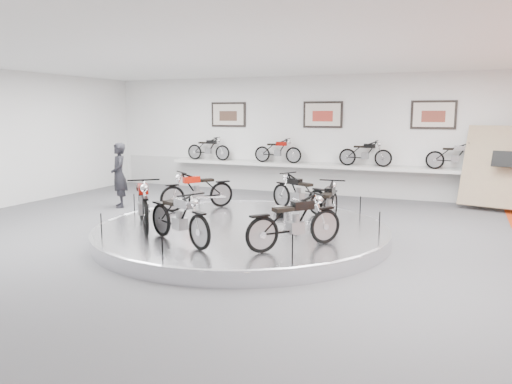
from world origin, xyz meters
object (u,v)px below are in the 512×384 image
at_px(bike_b, 299,193).
at_px(bike_f, 295,221).
at_px(bike_a, 328,204).
at_px(bike_c, 197,190).
at_px(visitor, 119,175).
at_px(shelf, 320,166).
at_px(bike_e, 179,217).
at_px(bike_d, 143,202).
at_px(display_platform, 242,232).

xyz_separation_m(bike_b, bike_f, (0.99, -3.34, 0.02)).
distance_m(bike_a, bike_c, 3.65).
bearing_deg(bike_f, visitor, 101.64).
relative_size(shelf, bike_e, 6.44).
height_order(bike_a, bike_e, bike_e).
relative_size(bike_a, bike_d, 0.88).
height_order(display_platform, bike_e, bike_e).
bearing_deg(display_platform, bike_d, -152.69).
distance_m(display_platform, visitor, 5.37).
distance_m(bike_a, bike_e, 3.31).
relative_size(bike_c, bike_e, 1.00).
xyz_separation_m(display_platform, bike_d, (-1.88, -0.97, 0.71)).
bearing_deg(bike_d, display_platform, 78.49).
bearing_deg(bike_c, visitor, -68.25).
bearing_deg(bike_c, shelf, -162.87).
xyz_separation_m(bike_f, visitor, (-6.53, 3.40, 0.15)).
distance_m(bike_d, visitor, 4.29).
bearing_deg(bike_a, shelf, 13.78).
distance_m(bike_c, bike_d, 2.26).
xyz_separation_m(bike_a, bike_b, (-1.11, 1.41, -0.01)).
bearing_deg(bike_a, bike_d, 110.20).
bearing_deg(visitor, bike_b, 45.82).
bearing_deg(display_platform, bike_b, 71.86).
relative_size(bike_b, bike_c, 0.95).
height_order(bike_b, bike_f, bike_f).
relative_size(shelf, bike_d, 5.77).
distance_m(bike_c, bike_e, 3.34).
height_order(shelf, bike_b, bike_b).
distance_m(display_platform, bike_d, 2.24).
distance_m(display_platform, bike_a, 1.99).
bearing_deg(bike_d, visitor, -174.50).
bearing_deg(shelf, display_platform, -90.00).
relative_size(bike_b, bike_e, 0.96).
bearing_deg(shelf, bike_b, -81.35).
relative_size(bike_c, bike_d, 0.90).
distance_m(shelf, bike_f, 7.89).
xyz_separation_m(shelf, bike_f, (1.65, -7.71, -0.20)).
bearing_deg(bike_b, visitor, 27.91).
relative_size(display_platform, bike_d, 3.36).
height_order(bike_d, bike_f, bike_d).
xyz_separation_m(bike_a, bike_c, (-3.59, 0.66, 0.01)).
bearing_deg(display_platform, bike_a, 19.30).
height_order(bike_b, bike_c, bike_c).
bearing_deg(bike_b, shelf, -52.75).
bearing_deg(bike_a, bike_f, 172.92).
distance_m(bike_b, bike_f, 3.48).
bearing_deg(bike_b, bike_c, 45.42).
bearing_deg(visitor, display_platform, 23.27).
xyz_separation_m(display_platform, bike_c, (-1.81, 1.28, 0.65)).
bearing_deg(bike_b, bike_e, 101.79).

